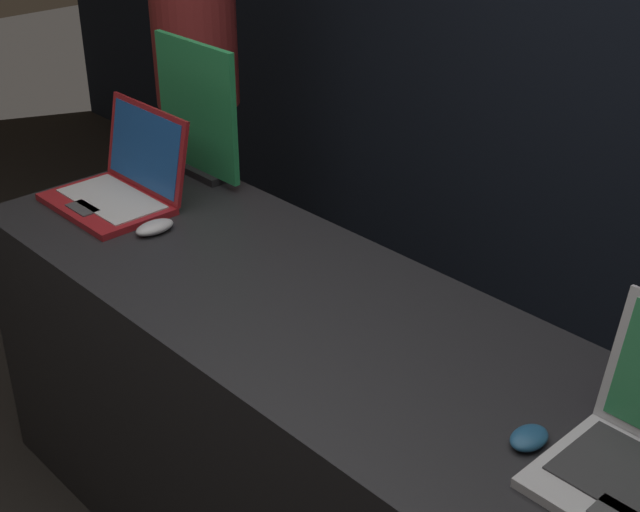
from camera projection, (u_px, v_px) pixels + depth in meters
The scene contains 6 objects.
display_counter at pixel (316, 451), 2.36m from camera, with size 2.20×0.71×0.89m.
laptop_front at pixel (122, 182), 2.67m from camera, with size 0.39×0.32×0.27m.
mouse_front at pixel (155, 227), 2.51m from camera, with size 0.07×0.12×0.03m.
promo_stand_front at pixel (197, 114), 2.78m from camera, with size 0.38×0.07×0.44m.
mouse_back at pixel (529, 438), 1.71m from camera, with size 0.06×0.09×0.03m.
person_bystander at pixel (198, 86), 3.60m from camera, with size 0.34×0.34×1.77m.
Camera 1 is at (1.35, -0.90, 2.02)m, focal length 50.00 mm.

